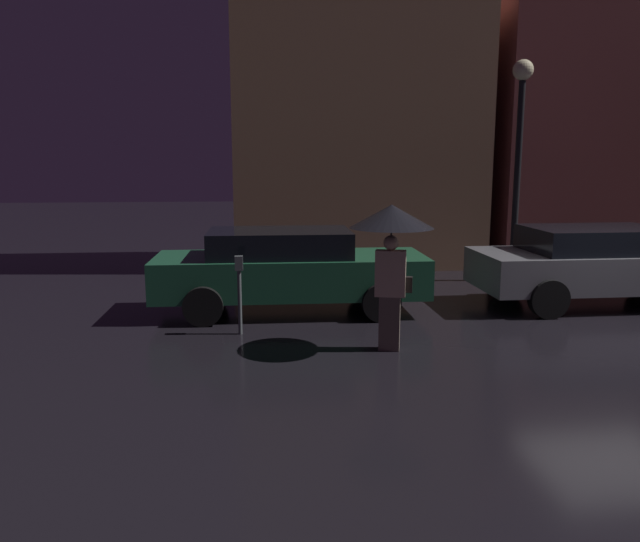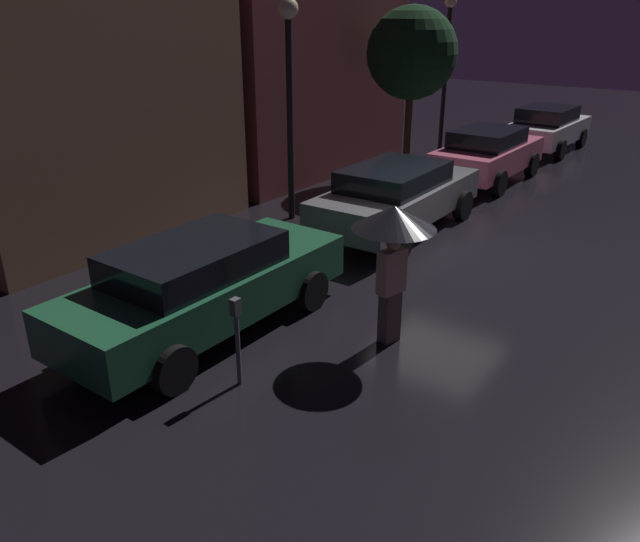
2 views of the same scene
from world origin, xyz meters
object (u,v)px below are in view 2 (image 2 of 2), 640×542
at_px(parked_car_green, 205,283).
at_px(street_lamp_far, 447,53).
at_px(parked_car_pink, 488,153).
at_px(parked_car_grey, 397,195).
at_px(parked_car_white, 547,127).
at_px(street_lamp_near, 289,70).
at_px(parking_meter, 237,332).
at_px(pedestrian_with_umbrella, 394,232).

height_order(parked_car_green, street_lamp_far, street_lamp_far).
xyz_separation_m(parked_car_green, parked_car_pink, (10.78, -0.01, 0.01)).
bearing_deg(parked_car_grey, parked_car_white, -1.15).
bearing_deg(street_lamp_far, street_lamp_near, -177.66).
height_order(parking_meter, street_lamp_near, street_lamp_near).
relative_size(parked_car_green, parked_car_white, 1.16).
distance_m(pedestrian_with_umbrella, street_lamp_near, 6.21).
relative_size(parked_car_green, parking_meter, 3.86).
xyz_separation_m(parked_car_pink, street_lamp_near, (-5.76, 2.35, 2.49)).
bearing_deg(street_lamp_far, parked_car_grey, -160.95).
xyz_separation_m(parked_car_green, parked_car_grey, (5.72, 0.01, 0.00)).
bearing_deg(street_lamp_far, parked_car_green, -168.72).
distance_m(street_lamp_near, street_lamp_far, 8.47).
distance_m(parked_car_green, parked_car_grey, 5.72).
bearing_deg(parked_car_white, parking_meter, -173.60).
bearing_deg(street_lamp_far, pedestrian_with_umbrella, -157.45).
relative_size(street_lamp_near, street_lamp_far, 0.97).
distance_m(parked_car_white, street_lamp_near, 11.42).
bearing_deg(pedestrian_with_umbrella, parked_car_green, -45.95).
bearing_deg(parked_car_white, pedestrian_with_umbrella, -169.12).
height_order(parking_meter, street_lamp_far, street_lamp_far).
relative_size(parked_car_white, street_lamp_near, 0.86).
height_order(parked_car_green, parked_car_grey, parked_car_green).
bearing_deg(parked_car_white, parked_car_pink, -178.60).
xyz_separation_m(parking_meter, street_lamp_far, (14.29, 4.07, 2.39)).
xyz_separation_m(parked_car_green, street_lamp_near, (5.03, 2.34, 2.50)).
xyz_separation_m(pedestrian_with_umbrella, street_lamp_far, (12.18, 5.06, 1.47)).
distance_m(parked_car_green, parked_car_white, 15.90).
bearing_deg(parking_meter, street_lamp_far, 15.90).
bearing_deg(parked_car_white, street_lamp_near, 169.45).
bearing_deg(parked_car_grey, street_lamp_near, 105.68).
xyz_separation_m(parked_car_grey, street_lamp_near, (-0.69, 2.34, 2.50)).
relative_size(parked_car_grey, parked_car_white, 1.15).
bearing_deg(parked_car_pink, parked_car_grey, -179.35).
distance_m(parked_car_pink, street_lamp_far, 4.50).
distance_m(parked_car_pink, street_lamp_near, 6.70).
height_order(parked_car_green, parked_car_pink, parked_car_pink).
distance_m(parked_car_white, street_lamp_far, 4.36).
relative_size(parked_car_green, parked_car_grey, 1.01).
bearing_deg(parked_car_grey, parking_meter, -168.84).
bearing_deg(street_lamp_near, parked_car_green, -154.99).
bearing_deg(parked_car_pink, pedestrian_with_umbrella, -165.19).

